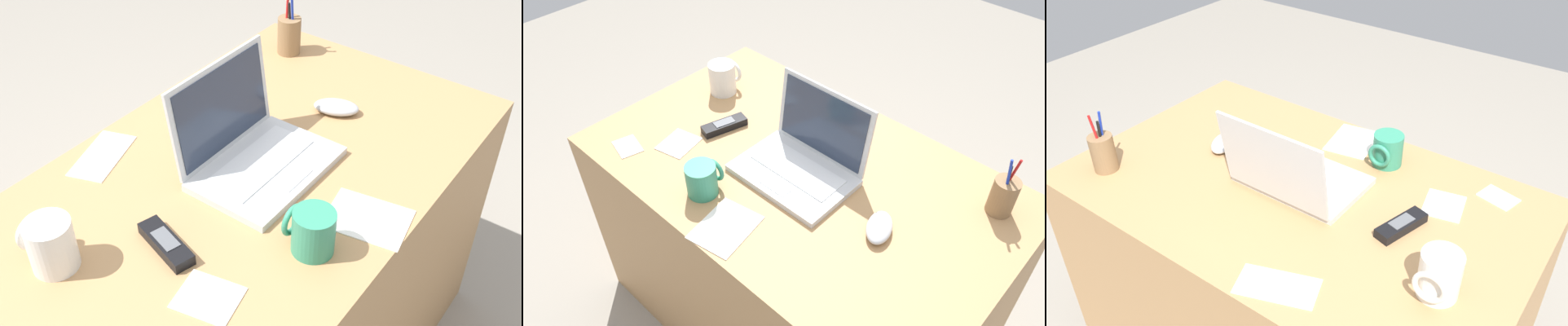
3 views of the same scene
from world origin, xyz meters
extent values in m
plane|color=gray|center=(0.00, 0.00, 0.00)|extent=(6.00, 6.00, 0.00)
cube|color=tan|center=(0.00, 0.00, 0.37)|extent=(1.23, 0.76, 0.74)
cube|color=silver|center=(0.01, -0.04, 0.75)|extent=(0.33, 0.22, 0.02)
cube|color=silver|center=(0.01, -0.02, 0.76)|extent=(0.27, 0.11, 0.00)
cube|color=silver|center=(0.01, -0.10, 0.76)|extent=(0.09, 0.05, 0.00)
cube|color=silver|center=(0.01, 0.09, 0.87)|extent=(0.32, 0.04, 0.21)
cube|color=#283347|center=(0.01, 0.08, 0.87)|extent=(0.29, 0.03, 0.19)
ellipsoid|color=silver|center=(0.30, -0.04, 0.76)|extent=(0.10, 0.13, 0.03)
cylinder|color=white|center=(-0.45, 0.12, 0.80)|extent=(0.09, 0.09, 0.11)
torus|color=white|center=(-0.45, 0.17, 0.80)|extent=(0.08, 0.01, 0.08)
cylinder|color=#338C6B|center=(-0.13, -0.25, 0.79)|extent=(0.08, 0.08, 0.09)
torus|color=#338C6B|center=(-0.13, -0.20, 0.79)|extent=(0.07, 0.01, 0.07)
cube|color=black|center=(-0.30, -0.02, 0.76)|extent=(0.08, 0.15, 0.02)
cube|color=#595B60|center=(-0.30, -0.02, 0.77)|extent=(0.05, 0.07, 0.00)
cylinder|color=olive|center=(0.49, 0.24, 0.80)|extent=(0.07, 0.07, 0.11)
cylinder|color=#1933B2|center=(0.49, 0.23, 0.84)|extent=(0.03, 0.01, 0.16)
cylinder|color=black|center=(0.49, 0.24, 0.83)|extent=(0.02, 0.01, 0.13)
cylinder|color=red|center=(0.48, 0.25, 0.84)|extent=(0.03, 0.01, 0.15)
cube|color=white|center=(0.01, -0.29, 0.74)|extent=(0.16, 0.19, 0.00)
cube|color=white|center=(-0.17, 0.30, 0.74)|extent=(0.20, 0.14, 0.00)
cube|color=white|center=(-0.45, -0.28, 0.74)|extent=(0.11, 0.09, 0.00)
cube|color=white|center=(-0.34, -0.16, 0.74)|extent=(0.12, 0.13, 0.00)
camera|label=1|loc=(-0.89, -0.68, 1.64)|focal=44.08mm
camera|label=2|loc=(0.71, -0.83, 1.76)|focal=35.94mm
camera|label=3|loc=(-0.69, 0.91, 1.60)|focal=37.16mm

